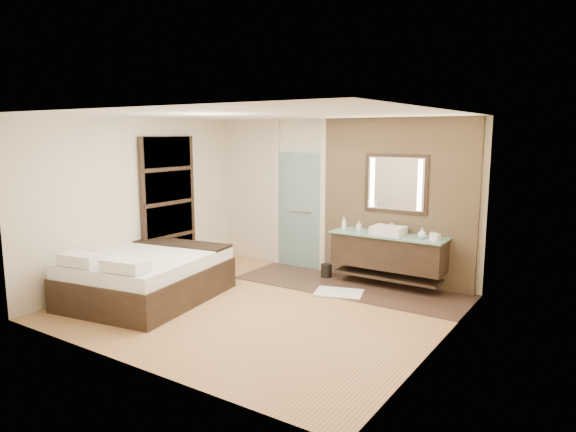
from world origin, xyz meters
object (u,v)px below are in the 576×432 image
Objects in this scene: vanity at (388,252)px; bed at (147,276)px; waste_bin at (326,271)px; mirror_unit at (396,184)px.

vanity is 3.75m from bed.
vanity is 1.18m from waste_bin.
waste_bin is (-1.08, -0.31, -1.53)m from mirror_unit.
vanity is at bearing 3.60° from waste_bin.
vanity is 1.75× the size of mirror_unit.
mirror_unit is 0.44× the size of bed.
mirror_unit is at bearing 90.00° from vanity.
bed is 10.24× the size of waste_bin.
mirror_unit is 4.47× the size of waste_bin.
bed is at bearing -124.04° from waste_bin.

